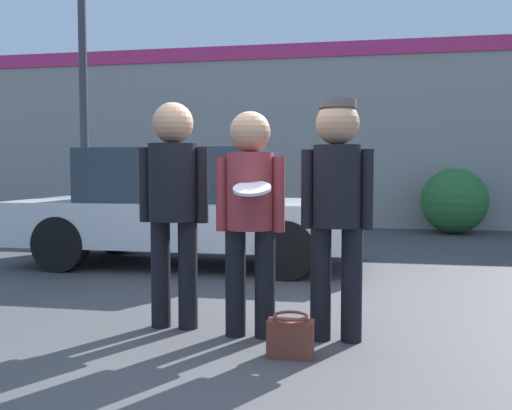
# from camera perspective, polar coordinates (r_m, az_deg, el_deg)

# --- Properties ---
(ground_plane) EXTENTS (56.00, 56.00, 0.00)m
(ground_plane) POSITION_cam_1_polar(r_m,az_deg,el_deg) (4.26, 1.12, -13.17)
(ground_plane) COLOR #3F3F42
(storefront_building) EXTENTS (24.00, 0.22, 3.88)m
(storefront_building) POSITION_cam_1_polar(r_m,az_deg,el_deg) (12.25, 7.64, 7.02)
(storefront_building) COLOR gray
(storefront_building) RESTS_ON ground
(person_left) EXTENTS (0.55, 0.38, 1.74)m
(person_left) POSITION_cam_1_polar(r_m,az_deg,el_deg) (4.41, -8.25, 1.22)
(person_left) COLOR black
(person_left) RESTS_ON ground
(person_middle_with_frisbee) EXTENTS (0.51, 0.54, 1.65)m
(person_middle_with_frisbee) POSITION_cam_1_polar(r_m,az_deg,el_deg) (4.14, -0.59, 0.07)
(person_middle_with_frisbee) COLOR black
(person_middle_with_frisbee) RESTS_ON ground
(person_right) EXTENTS (0.51, 0.34, 1.72)m
(person_right) POSITION_cam_1_polar(r_m,az_deg,el_deg) (4.08, 8.09, 0.83)
(person_right) COLOR black
(person_right) RESTS_ON ground
(parked_car_near) EXTENTS (4.41, 1.80, 1.49)m
(parked_car_near) POSITION_cam_1_polar(r_m,az_deg,el_deg) (7.40, -6.91, -0.20)
(parked_car_near) COLOR silver
(parked_car_near) RESTS_ON ground
(shrub) EXTENTS (1.25, 1.25, 1.25)m
(shrub) POSITION_cam_1_polar(r_m,az_deg,el_deg) (11.54, 19.22, 0.39)
(shrub) COLOR #2D6B33
(shrub) RESTS_ON ground
(handbag) EXTENTS (0.30, 0.23, 0.28)m
(handbag) POSITION_cam_1_polar(r_m,az_deg,el_deg) (3.83, 3.47, -13.00)
(handbag) COLOR brown
(handbag) RESTS_ON ground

